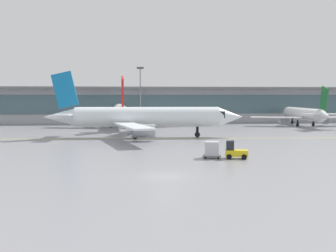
# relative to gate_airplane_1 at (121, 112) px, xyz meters

# --- Properties ---
(ground_plane) EXTENTS (400.00, 400.00, 0.00)m
(ground_plane) POSITION_rel_gate_airplane_1_xyz_m (3.98, -61.60, -3.38)
(ground_plane) COLOR gray
(taxiway_centreline_stripe) EXTENTS (109.71, 8.70, 0.01)m
(taxiway_centreline_stripe) POSITION_rel_gate_airplane_1_xyz_m (4.60, -27.66, -3.38)
(taxiway_centreline_stripe) COLOR yellow
(taxiway_centreline_stripe) RESTS_ON ground_plane
(terminal_concourse) EXTENTS (179.36, 11.00, 9.60)m
(terminal_concourse) POSITION_rel_gate_airplane_1_xyz_m (3.98, 17.82, 1.54)
(terminal_concourse) COLOR #B2B7BC
(terminal_concourse) RESTS_ON ground_plane
(gate_airplane_1) EXTENTS (31.67, 34.01, 11.28)m
(gate_airplane_1) POSITION_rel_gate_airplane_1_xyz_m (0.00, 0.00, 0.00)
(gate_airplane_1) COLOR white
(gate_airplane_1) RESTS_ON ground_plane
(gate_airplane_2) EXTENTS (26.35, 28.35, 9.39)m
(gate_airplane_2) POSITION_rel_gate_airplane_1_xyz_m (43.77, -1.82, -0.57)
(gate_airplane_2) COLOR white
(gate_airplane_2) RESTS_ON ground_plane
(taxiing_regional_jet) EXTENTS (34.92, 32.37, 11.56)m
(taxiing_regional_jet) POSITION_rel_gate_airplane_1_xyz_m (4.15, -25.62, 0.08)
(taxiing_regional_jet) COLOR white
(taxiing_regional_jet) RESTS_ON ground_plane
(baggage_tug) EXTENTS (2.87, 2.14, 2.10)m
(baggage_tug) POSITION_rel_gate_airplane_1_xyz_m (13.08, -51.62, -2.49)
(baggage_tug) COLOR yellow
(baggage_tug) RESTS_ON ground_plane
(cargo_dolly_lead) EXTENTS (2.43, 2.07, 1.94)m
(cargo_dolly_lead) POSITION_rel_gate_airplane_1_xyz_m (10.54, -50.97, -2.33)
(cargo_dolly_lead) COLOR #595B60
(cargo_dolly_lead) RESTS_ON ground_plane
(apron_light_mast_1) EXTENTS (1.80, 0.36, 14.70)m
(apron_light_mast_1) POSITION_rel_gate_airplane_1_xyz_m (5.19, 11.71, 4.66)
(apron_light_mast_1) COLOR gray
(apron_light_mast_1) RESTS_ON ground_plane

